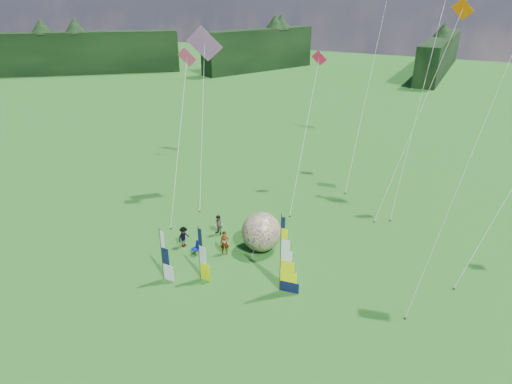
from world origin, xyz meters
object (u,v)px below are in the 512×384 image
at_px(side_banner_left, 199,254).
at_px(spectator_c, 184,237).
at_px(spectator_b, 218,225).
at_px(spectator_a, 225,243).
at_px(spectator_d, 257,228).
at_px(feather_banner_main, 281,255).
at_px(side_banner_far, 162,255).
at_px(kite_whale, 429,62).
at_px(bol_inflatable, 261,232).
at_px(camp_chair, 196,248).

bearing_deg(side_banner_left, spectator_c, 148.24).
bearing_deg(spectator_b, spectator_a, -30.19).
height_order(side_banner_left, spectator_d, side_banner_left).
bearing_deg(feather_banner_main, spectator_d, 121.15).
distance_m(side_banner_far, spectator_d, 7.91).
bearing_deg(side_banner_far, spectator_a, 68.55).
distance_m(feather_banner_main, side_banner_left, 5.13).
bearing_deg(spectator_a, spectator_c, 165.09).
relative_size(feather_banner_main, spectator_a, 2.95).
bearing_deg(feather_banner_main, kite_whale, 67.81).
height_order(feather_banner_main, bol_inflatable, feather_banner_main).
bearing_deg(spectator_c, side_banner_left, -121.28).
bearing_deg(side_banner_far, spectator_b, 91.14).
xyz_separation_m(spectator_c, kite_whale, (12.68, 15.87, 10.72)).
bearing_deg(side_banner_left, kite_whale, 71.88).
distance_m(side_banner_left, spectator_b, 5.67).
xyz_separation_m(side_banner_left, spectator_b, (-1.84, 5.26, -1.02)).
distance_m(feather_banner_main, spectator_b, 8.16).
distance_m(side_banner_far, spectator_c, 4.10).
distance_m(feather_banner_main, camp_chair, 7.19).
distance_m(spectator_a, spectator_d, 3.16).
bearing_deg(spectator_a, spectator_b, 106.42).
xyz_separation_m(bol_inflatable, spectator_c, (-5.01, -2.14, -0.60)).
xyz_separation_m(side_banner_far, spectator_a, (1.93, 4.29, -0.89)).
height_order(side_banner_left, side_banner_far, side_banner_left).
xyz_separation_m(feather_banner_main, spectator_b, (-6.81, 4.16, -1.72)).
bearing_deg(camp_chair, spectator_b, 110.59).
bearing_deg(feather_banner_main, spectator_a, 150.06).
relative_size(spectator_a, spectator_c, 1.10).
bearing_deg(kite_whale, side_banner_left, -101.59).
bearing_deg(kite_whale, spectator_c, -113.06).
height_order(feather_banner_main, spectator_d, feather_banner_main).
height_order(side_banner_left, camp_chair, side_banner_left).
distance_m(side_banner_left, bol_inflatable, 5.22).
bearing_deg(spectator_b, spectator_d, 38.45).
distance_m(spectator_b, spectator_c, 2.86).
bearing_deg(spectator_b, kite_whale, 69.23).
bearing_deg(camp_chair, kite_whale, 75.74).
height_order(spectator_a, kite_whale, kite_whale).
relative_size(side_banner_far, bol_inflatable, 1.27).
bearing_deg(side_banner_far, side_banner_left, 31.38).
distance_m(bol_inflatable, spectator_d, 1.76).
distance_m(spectator_b, kite_whale, 20.53).
height_order(spectator_b, kite_whale, kite_whale).
relative_size(spectator_a, spectator_d, 1.11).
height_order(feather_banner_main, spectator_c, feather_banner_main).
bearing_deg(side_banner_left, spectator_a, 100.74).
bearing_deg(side_banner_far, spectator_c, 109.13).
relative_size(feather_banner_main, spectator_b, 3.19).
bearing_deg(spectator_c, bol_inflatable, -57.39).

